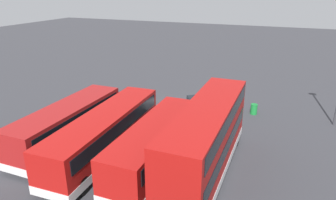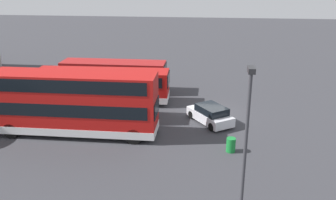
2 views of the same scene
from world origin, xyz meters
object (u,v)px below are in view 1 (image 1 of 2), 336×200
bus_single_deck_second (156,143)px  bus_single_deck_third (106,132)px  waste_bin_yellow (254,109)px  car_hatchback_silver (200,105)px  bus_double_decker_near_end (207,139)px  bus_single_deck_fourth (69,123)px

bus_single_deck_second → bus_single_deck_third: 3.87m
bus_single_deck_second → waste_bin_yellow: size_ratio=10.65×
bus_single_deck_second → car_hatchback_silver: bearing=-90.0°
car_hatchback_silver → waste_bin_yellow: car_hatchback_silver is taller
bus_double_decker_near_end → car_hatchback_silver: size_ratio=2.72×
bus_single_deck_second → bus_single_deck_fourth: bearing=-3.3°
bus_double_decker_near_end → car_hatchback_silver: bus_double_decker_near_end is taller
bus_single_deck_third → car_hatchback_silver: size_ratio=2.77×
bus_single_deck_second → waste_bin_yellow: bus_single_deck_second is taller
car_hatchback_silver → bus_single_deck_fourth: bearing=52.8°
bus_double_decker_near_end → waste_bin_yellow: size_ratio=12.30×
bus_double_decker_near_end → waste_bin_yellow: bus_double_decker_near_end is taller
bus_single_deck_fourth → waste_bin_yellow: bus_single_deck_fourth is taller
bus_double_decker_near_end → bus_single_deck_third: bearing=0.6°
car_hatchback_silver → bus_single_deck_third: bearing=68.2°
bus_double_decker_near_end → bus_single_deck_fourth: bus_double_decker_near_end is taller
bus_single_deck_second → waste_bin_yellow: 12.23m
bus_double_decker_near_end → bus_single_deck_fourth: 10.42m
car_hatchback_silver → waste_bin_yellow: size_ratio=4.52×
bus_single_deck_fourth → bus_single_deck_second: bearing=176.7°
bus_single_deck_third → bus_single_deck_fourth: size_ratio=1.17×
bus_double_decker_near_end → bus_single_deck_third: size_ratio=0.98×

